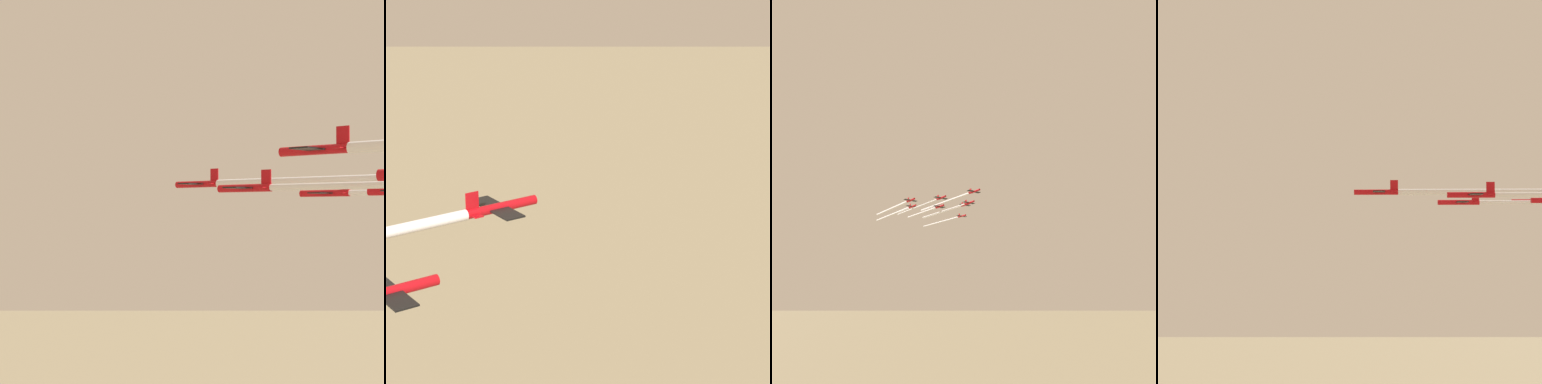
# 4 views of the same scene
# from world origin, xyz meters

# --- Properties ---
(jet_0) EXTENTS (6.65, 6.72, 2.58)m
(jet_0) POSITION_xyz_m (2.44, -2.28, 138.40)
(jet_0) COLOR #B20C14
(jet_1) EXTENTS (6.65, 6.72, 2.58)m
(jet_1) POSITION_xyz_m (-1.29, 15.07, 137.35)
(jet_1) COLOR #B20C14
(jet_2) EXTENTS (6.65, 6.72, 2.58)m
(jet_2) POSITION_xyz_m (-14.54, 2.89, 137.04)
(jet_2) COLOR #B20C14
(jet_5) EXTENTS (6.65, 6.72, 2.58)m
(jet_5) POSITION_xyz_m (-31.52, 8.05, 137.61)
(jet_5) COLOR #B20C14
(smoke_trail_0) EXTENTS (33.01, 35.75, 1.07)m
(smoke_trail_0) POSITION_xyz_m (-16.05, 17.83, 138.36)
(smoke_trail_0) COLOR white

